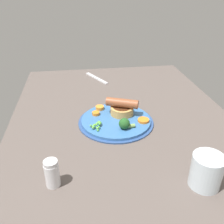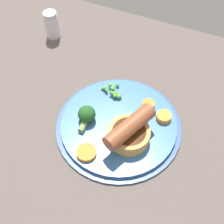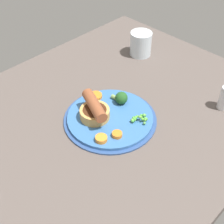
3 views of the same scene
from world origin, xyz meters
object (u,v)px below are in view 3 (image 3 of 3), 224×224
at_px(broccoli_floret_near, 121,98).
at_px(carrot_slice_3, 117,134).
at_px(carrot_slice_1, 101,139).
at_px(dinner_plate, 110,118).
at_px(drinking_glass, 141,44).
at_px(pea_pile, 139,118).
at_px(carrot_slice_4, 96,96).
at_px(sausage_pudding, 96,111).

height_order(broccoli_floret_near, carrot_slice_3, broccoli_floret_near).
relative_size(broccoli_floret_near, carrot_slice_1, 1.75).
xyz_separation_m(dinner_plate, carrot_slice_3, (-0.04, -0.07, 0.01)).
bearing_deg(drinking_glass, pea_pile, -139.67).
height_order(carrot_slice_1, carrot_slice_3, carrot_slice_1).
relative_size(pea_pile, carrot_slice_4, 1.34).
xyz_separation_m(sausage_pudding, broccoli_floret_near, (0.10, -0.00, -0.01)).
distance_m(pea_pile, carrot_slice_3, 0.08).
bearing_deg(pea_pile, carrot_slice_3, 177.60).
height_order(dinner_plate, pea_pile, pea_pile).
height_order(sausage_pudding, carrot_slice_3, sausage_pudding).
height_order(carrot_slice_3, drinking_glass, drinking_glass).
height_order(dinner_plate, sausage_pudding, sausage_pudding).
distance_m(dinner_plate, carrot_slice_3, 0.08).
bearing_deg(drinking_glass, carrot_slice_1, -151.86).
xyz_separation_m(broccoli_floret_near, carrot_slice_1, (-0.15, -0.07, -0.01)).
xyz_separation_m(dinner_plate, pea_pile, (0.04, -0.07, 0.02)).
bearing_deg(broccoli_floret_near, dinner_plate, -77.45).
distance_m(sausage_pudding, drinking_glass, 0.39).
bearing_deg(pea_pile, sausage_pudding, 129.50).
height_order(dinner_plate, drinking_glass, drinking_glass).
distance_m(pea_pile, carrot_slice_1, 0.13).
bearing_deg(carrot_slice_3, sausage_pudding, 84.73).
bearing_deg(carrot_slice_4, pea_pile, -85.06).
distance_m(dinner_plate, carrot_slice_4, 0.10).
bearing_deg(sausage_pudding, carrot_slice_4, -19.71).
height_order(sausage_pudding, carrot_slice_4, sausage_pudding).
relative_size(sausage_pudding, carrot_slice_3, 4.31).
relative_size(pea_pile, broccoli_floret_near, 0.96).
height_order(dinner_plate, carrot_slice_3, carrot_slice_3).
bearing_deg(pea_pile, dinner_plate, 121.73).
bearing_deg(broccoli_floret_near, carrot_slice_3, -54.89).
xyz_separation_m(carrot_slice_4, drinking_glass, (0.29, 0.08, 0.02)).
relative_size(carrot_slice_3, drinking_glass, 0.32).
distance_m(dinner_plate, broccoli_floret_near, 0.07).
relative_size(broccoli_floret_near, carrot_slice_4, 1.40).
xyz_separation_m(carrot_slice_1, drinking_glass, (0.41, 0.22, 0.02)).
distance_m(sausage_pudding, pea_pile, 0.12).
bearing_deg(sausage_pudding, drinking_glass, -45.24).
bearing_deg(dinner_plate, pea_pile, -58.27).
relative_size(sausage_pudding, carrot_slice_1, 3.77).
relative_size(carrot_slice_3, carrot_slice_4, 0.70).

